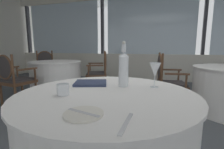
{
  "coord_description": "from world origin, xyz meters",
  "views": [
    {
      "loc": [
        0.45,
        -2.13,
        1.06
      ],
      "look_at": [
        0.05,
        -0.83,
        0.84
      ],
      "focal_mm": 26.16,
      "sensor_mm": 36.0,
      "label": 1
    }
  ],
  "objects": [
    {
      "name": "dining_chair_0_0",
      "position": [
        0.53,
        0.77,
        0.56
      ],
      "size": [
        0.52,
        0.58,
        0.97
      ],
      "rotation": [
        0.0,
        0.0,
        6.42
      ],
      "color": "brown",
      "rests_on": "ground_plane"
    },
    {
      "name": "butter_knife",
      "position": [
        0.11,
        -1.48,
        0.77
      ],
      "size": [
        0.18,
        0.06,
        0.0
      ],
      "primitive_type": "cube",
      "rotation": [
        0.0,
        0.0,
        -0.24
      ],
      "color": "silver",
      "rests_on": "foreground_table"
    },
    {
      "name": "ground_plane",
      "position": [
        0.0,
        0.0,
        0.0
      ],
      "size": [
        13.26,
        13.26,
        0.0
      ],
      "primitive_type": "plane",
      "color": "#4C5156"
    },
    {
      "name": "dining_chair_1_0",
      "position": [
        -0.91,
        1.36,
        0.57
      ],
      "size": [
        0.59,
        0.63,
        0.98
      ],
      "rotation": [
        0.0,
        0.0,
        3.5
      ],
      "color": "brown",
      "rests_on": "ground_plane"
    },
    {
      "name": "dinner_fork",
      "position": [
        0.32,
        -1.51,
        0.76
      ],
      "size": [
        0.02,
        0.2,
        0.0
      ],
      "primitive_type": "cube",
      "rotation": [
        0.0,
        0.0,
        1.55
      ],
      "color": "silver",
      "rests_on": "foreground_table"
    },
    {
      "name": "dining_chair_1_1",
      "position": [
        -2.63,
        1.64,
        0.57
      ],
      "size": [
        0.65,
        0.66,
        0.98
      ],
      "rotation": [
        0.0,
        0.0,
        5.6
      ],
      "color": "brown",
      "rests_on": "ground_plane"
    },
    {
      "name": "menu_book",
      "position": [
        -0.13,
        -0.88,
        0.77
      ],
      "size": [
        0.32,
        0.3,
        0.02
      ],
      "primitive_type": "cube",
      "rotation": [
        0.0,
        0.0,
        0.33
      ],
      "color": "#2D3856",
      "rests_on": "foreground_table"
    },
    {
      "name": "water_tumbler",
      "position": [
        -0.16,
        -1.23,
        0.79
      ],
      "size": [
        0.08,
        0.08,
        0.07
      ],
      "primitive_type": "cylinder",
      "color": "white",
      "rests_on": "foreground_table"
    },
    {
      "name": "window_wall_far",
      "position": [
        0.0,
        3.41,
        1.17
      ],
      "size": [
        10.2,
        0.14,
        2.93
      ],
      "color": "silver",
      "rests_on": "ground_plane"
    },
    {
      "name": "background_table_1",
      "position": [
        -1.85,
        1.01,
        0.38
      ],
      "size": [
        1.15,
        1.15,
        0.76
      ],
      "color": "white",
      "rests_on": "ground_plane"
    },
    {
      "name": "foreground_table",
      "position": [
        0.09,
        -1.08,
        0.38
      ],
      "size": [
        1.24,
        1.24,
        0.76
      ],
      "color": "white",
      "rests_on": "ground_plane"
    },
    {
      "name": "dining_chair_1_2",
      "position": [
        -2.01,
        0.02,
        0.57
      ],
      "size": [
        0.59,
        0.53,
        0.96
      ],
      "rotation": [
        0.0,
        0.0,
        7.69
      ],
      "color": "brown",
      "rests_on": "ground_plane"
    },
    {
      "name": "side_plate",
      "position": [
        0.11,
        -1.48,
        0.76
      ],
      "size": [
        0.19,
        0.19,
        0.01
      ],
      "primitive_type": "cylinder",
      "color": "silver",
      "rests_on": "foreground_table"
    },
    {
      "name": "water_bottle",
      "position": [
        0.16,
        -0.88,
        0.9
      ],
      "size": [
        0.08,
        0.08,
        0.36
      ],
      "color": "white",
      "rests_on": "foreground_table"
    },
    {
      "name": "wine_glass",
      "position": [
        0.4,
        -0.84,
        0.89
      ],
      "size": [
        0.09,
        0.09,
        0.19
      ],
      "color": "white",
      "rests_on": "foreground_table"
    }
  ]
}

